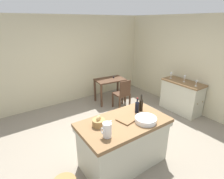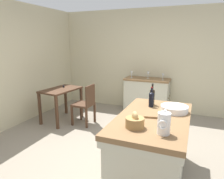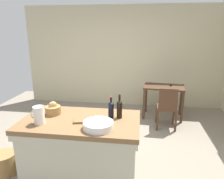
{
  "view_description": "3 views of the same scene",
  "coord_description": "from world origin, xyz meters",
  "px_view_note": "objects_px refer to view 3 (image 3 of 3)",
  "views": [
    {
      "loc": [
        -1.94,
        -2.54,
        2.44
      ],
      "look_at": [
        0.1,
        0.42,
        1.03
      ],
      "focal_mm": 28.46,
      "sensor_mm": 36.0,
      "label": 1
    },
    {
      "loc": [
        -2.77,
        -0.99,
        1.78
      ],
      "look_at": [
        0.2,
        0.23,
        1.04
      ],
      "focal_mm": 33.16,
      "sensor_mm": 36.0,
      "label": 2
    },
    {
      "loc": [
        0.42,
        -2.95,
        1.97
      ],
      "look_at": [
        -0.02,
        0.24,
        1.06
      ],
      "focal_mm": 33.54,
      "sensor_mm": 36.0,
      "label": 3
    }
  ],
  "objects_px": {
    "wooden_chair": "(167,107)",
    "pitcher": "(39,115)",
    "writing_desk": "(164,91)",
    "wine_bottle_amber": "(111,109)",
    "wine_bottle_dark": "(119,109)",
    "bread_basket": "(53,110)",
    "island_table": "(82,147)",
    "wash_bowl": "(98,125)",
    "cutting_board": "(86,119)",
    "wicker_hamper": "(4,164)"
  },
  "relations": [
    {
      "from": "island_table",
      "to": "bread_basket",
      "type": "relative_size",
      "value": 7.39
    },
    {
      "from": "pitcher",
      "to": "cutting_board",
      "type": "bearing_deg",
      "value": 20.38
    },
    {
      "from": "wooden_chair",
      "to": "wicker_hamper",
      "type": "distance_m",
      "value": 3.03
    },
    {
      "from": "bread_basket",
      "to": "wicker_hamper",
      "type": "xyz_separation_m",
      "value": [
        -0.7,
        -0.2,
        -0.78
      ]
    },
    {
      "from": "bread_basket",
      "to": "wicker_hamper",
      "type": "height_order",
      "value": "bread_basket"
    },
    {
      "from": "writing_desk",
      "to": "wicker_hamper",
      "type": "xyz_separation_m",
      "value": [
        -2.41,
        -2.41,
        -0.47
      ]
    },
    {
      "from": "pitcher",
      "to": "bread_basket",
      "type": "xyz_separation_m",
      "value": [
        0.04,
        0.31,
        -0.05
      ]
    },
    {
      "from": "writing_desk",
      "to": "wine_bottle_amber",
      "type": "relative_size",
      "value": 3.32
    },
    {
      "from": "wash_bowl",
      "to": "wine_bottle_dark",
      "type": "xyz_separation_m",
      "value": [
        0.21,
        0.34,
        0.09
      ]
    },
    {
      "from": "pitcher",
      "to": "bread_basket",
      "type": "height_order",
      "value": "pitcher"
    },
    {
      "from": "wooden_chair",
      "to": "bread_basket",
      "type": "bearing_deg",
      "value": -137.22
    },
    {
      "from": "wine_bottle_dark",
      "to": "wine_bottle_amber",
      "type": "height_order",
      "value": "wine_bottle_dark"
    },
    {
      "from": "wash_bowl",
      "to": "wine_bottle_amber",
      "type": "bearing_deg",
      "value": 72.9
    },
    {
      "from": "writing_desk",
      "to": "pitcher",
      "type": "relative_size",
      "value": 3.61
    },
    {
      "from": "island_table",
      "to": "wine_bottle_dark",
      "type": "xyz_separation_m",
      "value": [
        0.49,
        0.12,
        0.53
      ]
    },
    {
      "from": "wash_bowl",
      "to": "wicker_hamper",
      "type": "xyz_separation_m",
      "value": [
        -1.4,
        0.14,
        -0.76
      ]
    },
    {
      "from": "wine_bottle_amber",
      "to": "wicker_hamper",
      "type": "distance_m",
      "value": 1.72
    },
    {
      "from": "cutting_board",
      "to": "writing_desk",
      "type": "bearing_deg",
      "value": 62.36
    },
    {
      "from": "wooden_chair",
      "to": "wine_bottle_dark",
      "type": "bearing_deg",
      "value": -117.07
    },
    {
      "from": "wine_bottle_dark",
      "to": "wine_bottle_amber",
      "type": "xyz_separation_m",
      "value": [
        -0.11,
        -0.01,
        -0.01
      ]
    },
    {
      "from": "wooden_chair",
      "to": "cutting_board",
      "type": "bearing_deg",
      "value": -125.78
    },
    {
      "from": "writing_desk",
      "to": "bread_basket",
      "type": "relative_size",
      "value": 4.68
    },
    {
      "from": "bread_basket",
      "to": "wicker_hamper",
      "type": "distance_m",
      "value": 1.07
    },
    {
      "from": "writing_desk",
      "to": "wine_bottle_amber",
      "type": "height_order",
      "value": "wine_bottle_amber"
    },
    {
      "from": "writing_desk",
      "to": "bread_basket",
      "type": "bearing_deg",
      "value": -127.68
    },
    {
      "from": "wooden_chair",
      "to": "pitcher",
      "type": "distance_m",
      "value": 2.64
    },
    {
      "from": "island_table",
      "to": "pitcher",
      "type": "relative_size",
      "value": 5.71
    },
    {
      "from": "island_table",
      "to": "wine_bottle_amber",
      "type": "xyz_separation_m",
      "value": [
        0.38,
        0.11,
        0.52
      ]
    },
    {
      "from": "pitcher",
      "to": "bread_basket",
      "type": "bearing_deg",
      "value": 82.02
    },
    {
      "from": "bread_basket",
      "to": "cutting_board",
      "type": "distance_m",
      "value": 0.51
    },
    {
      "from": "island_table",
      "to": "wash_bowl",
      "type": "relative_size",
      "value": 4.26
    },
    {
      "from": "wine_bottle_dark",
      "to": "bread_basket",
      "type": "bearing_deg",
      "value": -179.97
    },
    {
      "from": "writing_desk",
      "to": "wine_bottle_dark",
      "type": "height_order",
      "value": "wine_bottle_dark"
    },
    {
      "from": "writing_desk",
      "to": "wooden_chair",
      "type": "xyz_separation_m",
      "value": [
        0.01,
        -0.62,
        -0.14
      ]
    },
    {
      "from": "wooden_chair",
      "to": "bread_basket",
      "type": "height_order",
      "value": "bread_basket"
    },
    {
      "from": "writing_desk",
      "to": "wine_bottle_amber",
      "type": "xyz_separation_m",
      "value": [
        -0.91,
        -2.22,
        0.36
      ]
    },
    {
      "from": "island_table",
      "to": "wash_bowl",
      "type": "bearing_deg",
      "value": -38.18
    },
    {
      "from": "island_table",
      "to": "wooden_chair",
      "type": "bearing_deg",
      "value": 52.74
    },
    {
      "from": "wash_bowl",
      "to": "cutting_board",
      "type": "height_order",
      "value": "wash_bowl"
    },
    {
      "from": "wash_bowl",
      "to": "cutting_board",
      "type": "bearing_deg",
      "value": 132.42
    },
    {
      "from": "pitcher",
      "to": "wine_bottle_dark",
      "type": "distance_m",
      "value": 1.0
    },
    {
      "from": "writing_desk",
      "to": "wine_bottle_dark",
      "type": "xyz_separation_m",
      "value": [
        -0.8,
        -2.21,
        0.37
      ]
    },
    {
      "from": "cutting_board",
      "to": "wooden_chair",
      "type": "bearing_deg",
      "value": 54.22
    },
    {
      "from": "wooden_chair",
      "to": "pitcher",
      "type": "height_order",
      "value": "pitcher"
    },
    {
      "from": "wine_bottle_amber",
      "to": "wicker_hamper",
      "type": "xyz_separation_m",
      "value": [
        -1.5,
        -0.19,
        -0.83
      ]
    },
    {
      "from": "wooden_chair",
      "to": "wash_bowl",
      "type": "relative_size",
      "value": 2.5
    },
    {
      "from": "cutting_board",
      "to": "pitcher",
      "type": "bearing_deg",
      "value": -159.62
    },
    {
      "from": "wooden_chair",
      "to": "writing_desk",
      "type": "bearing_deg",
      "value": 91.13
    },
    {
      "from": "island_table",
      "to": "wash_bowl",
      "type": "xyz_separation_m",
      "value": [
        0.28,
        -0.22,
        0.44
      ]
    },
    {
      "from": "bread_basket",
      "to": "wicker_hamper",
      "type": "bearing_deg",
      "value": -164.11
    }
  ]
}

